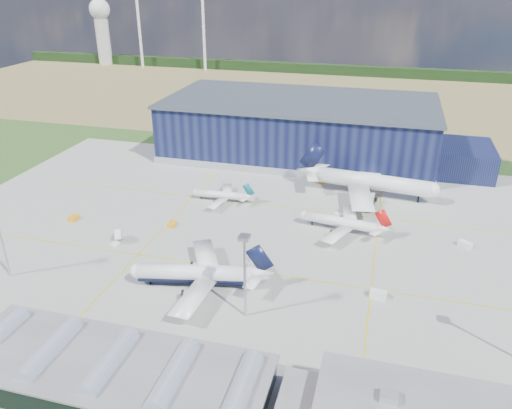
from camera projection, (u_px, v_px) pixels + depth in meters
name	position (u px, v px, depth m)	size (l,w,h in m)	color
ground	(241.00, 252.00, 154.44)	(600.00, 600.00, 0.00)	#304E1D
apron	(250.00, 237.00, 163.17)	(220.00, 160.00, 0.08)	#969691
farmland	(332.00, 96.00, 346.65)	(600.00, 220.00, 0.01)	olive
treeline	(345.00, 70.00, 414.84)	(600.00, 8.00, 8.00)	black
horizon_dressing	(130.00, 26.00, 442.45)	(440.20, 18.00, 70.00)	white
hangar	(305.00, 131.00, 231.67)	(145.00, 62.00, 26.10)	#101438
glass_concourse	(127.00, 376.00, 101.99)	(78.00, 23.00, 8.60)	black
light_mast_center	(245.00, 263.00, 119.31)	(2.60, 2.60, 23.00)	#B3B6BB
airliner_navy	(194.00, 265.00, 134.99)	(40.39, 39.51, 13.17)	white
airliner_red	(341.00, 217.00, 164.90)	(31.26, 30.58, 10.19)	white
airliner_widebody	(374.00, 174.00, 189.27)	(55.27, 54.07, 18.02)	white
airliner_regional	(220.00, 191.00, 186.79)	(24.71, 24.17, 8.06)	white
gse_tug_a	(74.00, 218.00, 173.71)	(2.36, 3.86, 1.61)	orange
gse_tug_b	(172.00, 225.00, 169.44)	(2.13, 3.20, 1.39)	orange
gse_van_b	(465.00, 244.00, 156.60)	(1.98, 4.33, 1.98)	white
gse_tug_c	(322.00, 181.00, 204.51)	(2.22, 3.55, 1.55)	orange
gse_cart_b	(338.00, 215.00, 176.13)	(1.97, 2.96, 1.28)	white
gse_van_c	(378.00, 294.00, 132.41)	(2.10, 4.38, 2.10)	white
airstair	(119.00, 237.00, 159.67)	(2.00, 4.99, 3.20)	white
car_a	(359.00, 371.00, 107.53)	(1.31, 3.27, 1.11)	#99999E
car_b	(337.00, 366.00, 108.98)	(1.16, 3.34, 1.10)	#99999E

